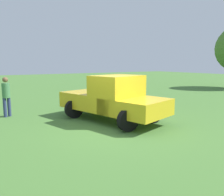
{
  "coord_description": "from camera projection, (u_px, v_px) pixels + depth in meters",
  "views": [
    {
      "loc": [
        4.32,
        6.7,
        2.28
      ],
      "look_at": [
        -0.47,
        -0.94,
        0.9
      ],
      "focal_mm": 36.94,
      "sensor_mm": 36.0,
      "label": 1
    }
  ],
  "objects": [
    {
      "name": "ground_plane",
      "position": [
        115.0,
        127.0,
        8.22
      ],
      "size": [
        80.0,
        80.0,
        0.0
      ],
      "primitive_type": "plane",
      "color": "#477533"
    },
    {
      "name": "pickup_truck",
      "position": [
        114.0,
        98.0,
        9.04
      ],
      "size": [
        3.04,
        4.8,
        1.8
      ],
      "rotation": [
        0.0,
        0.0,
        4.99
      ],
      "color": "black",
      "rests_on": "ground_plane"
    },
    {
      "name": "person_bystander",
      "position": [
        6.0,
        95.0,
        9.71
      ],
      "size": [
        0.43,
        0.43,
        1.69
      ],
      "rotation": [
        0.0,
        0.0,
        5.17
      ],
      "color": "navy",
      "rests_on": "ground_plane"
    }
  ]
}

